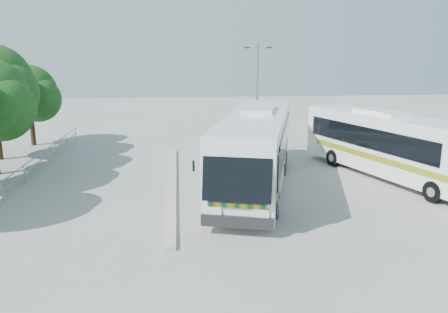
{
  "coord_description": "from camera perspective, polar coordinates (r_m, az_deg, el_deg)",
  "views": [
    {
      "loc": [
        -1.92,
        -19.97,
        6.59
      ],
      "look_at": [
        0.41,
        2.07,
        1.41
      ],
      "focal_mm": 35.0,
      "sensor_mm": 36.0,
      "label": 1
    }
  ],
  "objects": [
    {
      "name": "ground",
      "position": [
        21.12,
        -0.53,
        -5.03
      ],
      "size": [
        100.0,
        100.0,
        0.0
      ],
      "primitive_type": "plane",
      "color": "#A0A09B",
      "rests_on": "ground"
    },
    {
      "name": "coach_main",
      "position": [
        22.08,
        4.26,
        1.24
      ],
      "size": [
        6.32,
        13.65,
        3.73
      ],
      "rotation": [
        0.0,
        0.0,
        -0.28
      ],
      "color": "silver",
      "rests_on": "ground"
    },
    {
      "name": "railing",
      "position": [
        25.97,
        -24.0,
        -1.03
      ],
      "size": [
        0.06,
        22.0,
        1.0
      ],
      "color": "gray",
      "rests_on": "ground"
    },
    {
      "name": "coach_adjacent",
      "position": [
        25.15,
        21.06,
        1.45
      ],
      "size": [
        6.01,
        12.45,
        3.41
      ],
      "rotation": [
        0.0,
        0.0,
        0.31
      ],
      "color": "white",
      "rests_on": "ground"
    },
    {
      "name": "kerb_divider",
      "position": [
        22.92,
        -6.75,
        -3.45
      ],
      "size": [
        0.4,
        16.0,
        0.15
      ],
      "primitive_type": "cube",
      "color": "#B2B2AD",
      "rests_on": "ground"
    },
    {
      "name": "lamppost",
      "position": [
        29.47,
        4.37,
        8.1
      ],
      "size": [
        1.73,
        0.72,
        7.27
      ],
      "rotation": [
        0.0,
        0.0,
        -0.32
      ],
      "color": "#95979D",
      "rests_on": "ground"
    },
    {
      "name": "tree_far_e",
      "position": [
        35.06,
        -24.04,
        7.61
      ],
      "size": [
        4.54,
        4.28,
        5.92
      ],
      "color": "#382314",
      "rests_on": "ground"
    }
  ]
}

